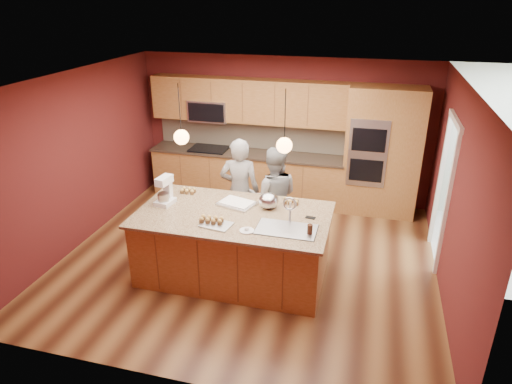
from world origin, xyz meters
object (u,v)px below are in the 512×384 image
(mixing_bowl, at_px, (269,201))
(stand_mixer, at_px, (165,192))
(person_right, at_px, (273,197))
(island, at_px, (235,244))
(person_left, at_px, (240,191))

(mixing_bowl, bearing_deg, stand_mixer, -170.99)
(person_right, bearing_deg, stand_mixer, 22.17)
(island, bearing_deg, person_right, 71.77)
(stand_mixer, height_order, mixing_bowl, stand_mixer)
(island, relative_size, stand_mixer, 6.46)
(person_right, relative_size, stand_mixer, 4.01)
(island, xyz_separation_m, person_left, (-0.22, 0.99, 0.37))
(person_left, height_order, person_right, person_left)
(island, bearing_deg, stand_mixer, 176.28)
(person_right, distance_m, stand_mixer, 1.68)
(person_right, bearing_deg, island, 59.93)
(island, height_order, mixing_bowl, island)
(person_left, relative_size, mixing_bowl, 6.25)
(person_right, height_order, mixing_bowl, person_right)
(person_right, xyz_separation_m, mixing_bowl, (0.09, -0.69, 0.26))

